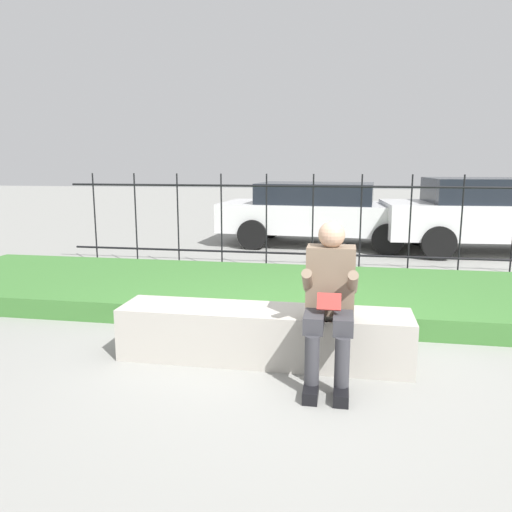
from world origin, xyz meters
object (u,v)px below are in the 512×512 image
(person_seated_reader, at_px, (330,296))
(stone_bench, at_px, (263,337))
(car_parked_right, at_px, (500,214))
(car_parked_center, at_px, (321,212))

(person_seated_reader, bearing_deg, stone_bench, 152.47)
(stone_bench, height_order, car_parked_right, car_parked_right)
(stone_bench, xyz_separation_m, car_parked_center, (0.20, 6.34, 0.49))
(stone_bench, xyz_separation_m, person_seated_reader, (0.57, -0.30, 0.48))
(stone_bench, relative_size, car_parked_right, 0.56)
(car_parked_center, bearing_deg, stone_bench, -87.94)
(person_seated_reader, xyz_separation_m, car_parked_right, (3.01, 6.30, 0.07))
(stone_bench, distance_m, car_parked_right, 7.02)
(person_seated_reader, height_order, car_parked_right, car_parked_right)
(person_seated_reader, relative_size, car_parked_center, 0.29)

